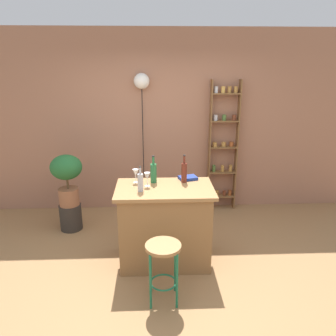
% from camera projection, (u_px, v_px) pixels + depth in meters
% --- Properties ---
extents(ground, '(12.00, 12.00, 0.00)m').
position_uv_depth(ground, '(166.00, 275.00, 3.75)').
color(ground, olive).
extents(back_wall, '(6.40, 0.10, 2.80)m').
position_uv_depth(back_wall, '(161.00, 123.00, 5.18)').
color(back_wall, '#9E6B51').
rests_on(back_wall, ground).
extents(kitchen_counter, '(1.11, 0.68, 0.95)m').
position_uv_depth(kitchen_counter, '(165.00, 225.00, 3.89)').
color(kitchen_counter, olive).
rests_on(kitchen_counter, ground).
extents(bar_stool, '(0.35, 0.35, 0.63)m').
position_uv_depth(bar_stool, '(163.00, 259.00, 3.22)').
color(bar_stool, '#196642').
rests_on(bar_stool, ground).
extents(spice_shelf, '(0.45, 0.14, 2.07)m').
position_uv_depth(spice_shelf, '(223.00, 145.00, 5.19)').
color(spice_shelf, brown).
rests_on(spice_shelf, ground).
extents(plant_stool, '(0.31, 0.31, 0.37)m').
position_uv_depth(plant_stool, '(71.00, 217.00, 4.75)').
color(plant_stool, '#2D2823').
rests_on(plant_stool, ground).
extents(potted_plant, '(0.43, 0.39, 0.73)m').
position_uv_depth(potted_plant, '(67.00, 175.00, 4.55)').
color(potted_plant, '#935B3D').
rests_on(potted_plant, plant_stool).
extents(bottle_wine_red, '(0.06, 0.06, 0.29)m').
position_uv_depth(bottle_wine_red, '(140.00, 182.00, 3.61)').
color(bottle_wine_red, '#B2B2B7').
rests_on(bottle_wine_red, kitchen_counter).
extents(bottle_sauce_amber, '(0.07, 0.07, 0.33)m').
position_uv_depth(bottle_sauce_amber, '(184.00, 172.00, 3.88)').
color(bottle_sauce_amber, '#5B2319').
rests_on(bottle_sauce_amber, kitchen_counter).
extents(bottle_vinegar, '(0.07, 0.07, 0.33)m').
position_uv_depth(bottle_vinegar, '(153.00, 172.00, 3.87)').
color(bottle_vinegar, '#236638').
rests_on(bottle_vinegar, kitchen_counter).
extents(wine_glass_left, '(0.07, 0.07, 0.16)m').
position_uv_depth(wine_glass_left, '(136.00, 173.00, 3.87)').
color(wine_glass_left, silver).
rests_on(wine_glass_left, kitchen_counter).
extents(wine_glass_center, '(0.07, 0.07, 0.16)m').
position_uv_depth(wine_glass_center, '(147.00, 177.00, 3.75)').
color(wine_glass_center, silver).
rests_on(wine_glass_center, kitchen_counter).
extents(cookbook, '(0.24, 0.20, 0.03)m').
position_uv_depth(cookbook, '(188.00, 178.00, 4.01)').
color(cookbook, navy).
rests_on(cookbook, kitchen_counter).
extents(pendant_globe_light, '(0.23, 0.23, 2.16)m').
position_uv_depth(pendant_globe_light, '(142.00, 83.00, 4.88)').
color(pendant_globe_light, black).
rests_on(pendant_globe_light, ground).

